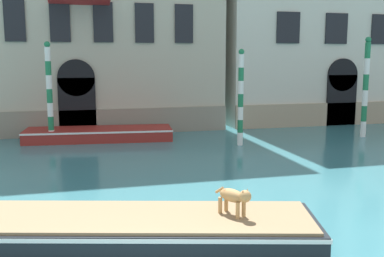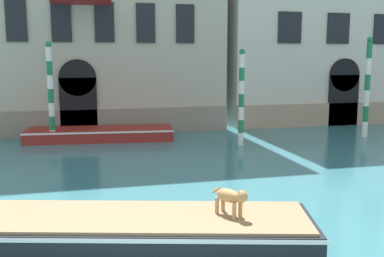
{
  "view_description": "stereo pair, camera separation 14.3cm",
  "coord_description": "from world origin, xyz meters",
  "px_view_note": "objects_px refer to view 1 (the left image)",
  "views": [
    {
      "loc": [
        -0.62,
        -4.94,
        3.66
      ],
      "look_at": [
        3.32,
        10.33,
        1.2
      ],
      "focal_mm": 42.0,
      "sensor_mm": 36.0,
      "label": 1
    },
    {
      "loc": [
        -0.48,
        -4.97,
        3.66
      ],
      "look_at": [
        3.32,
        10.33,
        1.2
      ],
      "focal_mm": 42.0,
      "sensor_mm": 36.0,
      "label": 2
    }
  ],
  "objects_px": {
    "dog_on_deck": "(234,197)",
    "mooring_pole_0": "(366,87)",
    "mooring_pole_1": "(241,97)",
    "boat_moored_near_palazzo": "(99,134)",
    "mooring_pole_3": "(49,93)",
    "boat_foreground": "(121,229)"
  },
  "relations": [
    {
      "from": "boat_foreground",
      "to": "dog_on_deck",
      "type": "distance_m",
      "value": 2.34
    },
    {
      "from": "mooring_pole_1",
      "to": "mooring_pole_3",
      "type": "bearing_deg",
      "value": 162.89
    },
    {
      "from": "boat_foreground",
      "to": "boat_moored_near_palazzo",
      "type": "xyz_separation_m",
      "value": [
        0.17,
        11.88,
        -0.03
      ]
    },
    {
      "from": "boat_foreground",
      "to": "mooring_pole_3",
      "type": "height_order",
      "value": "mooring_pole_3"
    },
    {
      "from": "boat_foreground",
      "to": "boat_moored_near_palazzo",
      "type": "bearing_deg",
      "value": 104.11
    },
    {
      "from": "mooring_pole_0",
      "to": "boat_foreground",
      "type": "bearing_deg",
      "value": -141.85
    },
    {
      "from": "boat_moored_near_palazzo",
      "to": "mooring_pole_0",
      "type": "bearing_deg",
      "value": -4.56
    },
    {
      "from": "boat_foreground",
      "to": "mooring_pole_1",
      "type": "height_order",
      "value": "mooring_pole_1"
    },
    {
      "from": "mooring_pole_0",
      "to": "boat_moored_near_palazzo",
      "type": "bearing_deg",
      "value": 169.71
    },
    {
      "from": "mooring_pole_0",
      "to": "mooring_pole_3",
      "type": "height_order",
      "value": "mooring_pole_0"
    },
    {
      "from": "mooring_pole_0",
      "to": "dog_on_deck",
      "type": "bearing_deg",
      "value": -134.72
    },
    {
      "from": "boat_moored_near_palazzo",
      "to": "mooring_pole_1",
      "type": "distance_m",
      "value": 6.61
    },
    {
      "from": "mooring_pole_3",
      "to": "boat_moored_near_palazzo",
      "type": "bearing_deg",
      "value": 9.36
    },
    {
      "from": "dog_on_deck",
      "to": "mooring_pole_3",
      "type": "xyz_separation_m",
      "value": [
        -4.05,
        12.11,
        1.23
      ]
    },
    {
      "from": "boat_moored_near_palazzo",
      "to": "mooring_pole_0",
      "type": "relative_size",
      "value": 1.44
    },
    {
      "from": "mooring_pole_0",
      "to": "mooring_pole_1",
      "type": "relative_size",
      "value": 1.14
    },
    {
      "from": "dog_on_deck",
      "to": "mooring_pole_1",
      "type": "bearing_deg",
      "value": 129.65
    },
    {
      "from": "dog_on_deck",
      "to": "mooring_pole_0",
      "type": "bearing_deg",
      "value": 106.1
    },
    {
      "from": "dog_on_deck",
      "to": "boat_moored_near_palazzo",
      "type": "xyz_separation_m",
      "value": [
        -1.99,
        12.45,
        -0.7
      ]
    },
    {
      "from": "boat_foreground",
      "to": "mooring_pole_3",
      "type": "distance_m",
      "value": 11.84
    },
    {
      "from": "boat_foreground",
      "to": "mooring_pole_0",
      "type": "height_order",
      "value": "mooring_pole_0"
    },
    {
      "from": "dog_on_deck",
      "to": "mooring_pole_0",
      "type": "xyz_separation_m",
      "value": [
        10.14,
        10.24,
        1.36
      ]
    }
  ]
}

